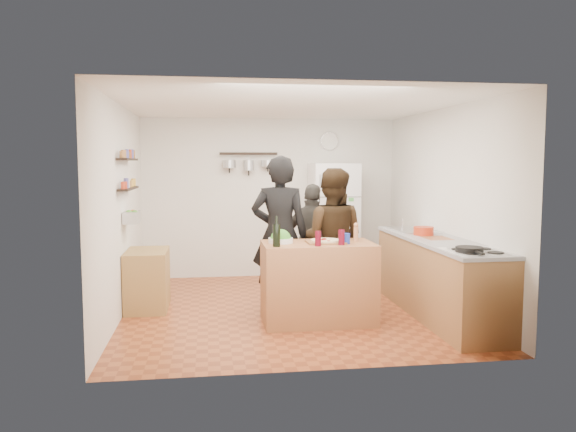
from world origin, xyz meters
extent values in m
plane|color=brown|center=(0.00, 0.00, 0.00)|extent=(4.20, 4.20, 0.00)
plane|color=white|center=(0.00, 0.00, 2.50)|extent=(4.20, 4.20, 0.00)
plane|color=silver|center=(0.00, 2.10, 1.25)|extent=(4.00, 0.00, 4.00)
plane|color=silver|center=(-2.00, 0.00, 1.25)|extent=(0.00, 4.20, 4.20)
plane|color=silver|center=(2.00, 0.00, 1.25)|extent=(0.00, 4.20, 4.20)
cube|color=#9A6138|center=(0.24, -0.61, 0.46)|extent=(1.25, 0.72, 0.91)
cube|color=brown|center=(0.32, -0.63, 0.92)|extent=(0.42, 0.34, 0.02)
cylinder|color=#CFB388|center=(0.32, -0.63, 0.94)|extent=(0.34, 0.34, 0.02)
cylinder|color=silver|center=(-0.18, -0.56, 0.94)|extent=(0.28, 0.28, 0.06)
cylinder|color=black|center=(-0.26, -0.83, 1.03)|extent=(0.08, 0.08, 0.24)
cylinder|color=#500615|center=(0.19, -0.85, 0.99)|extent=(0.07, 0.07, 0.16)
cylinder|color=#510616|center=(0.46, -0.81, 1.00)|extent=(0.07, 0.07, 0.17)
cylinder|color=#B0714A|center=(0.69, -0.56, 1.00)|extent=(0.05, 0.05, 0.17)
cylinder|color=#1C339A|center=(0.54, -0.73, 0.97)|extent=(0.07, 0.07, 0.12)
imported|color=black|center=(-0.13, -0.09, 0.95)|extent=(0.77, 0.58, 1.90)
imported|color=black|center=(0.51, -0.09, 0.87)|extent=(1.03, 0.92, 1.74)
imported|color=#2C2A27|center=(0.40, 0.51, 0.77)|extent=(0.97, 0.72, 1.53)
cube|color=#9E7042|center=(1.70, -0.55, 0.45)|extent=(0.63, 2.63, 0.90)
cube|color=white|center=(1.70, -1.50, 0.91)|extent=(0.60, 0.62, 0.02)
cylinder|color=black|center=(1.60, -1.53, 0.95)|extent=(0.27, 0.27, 0.05)
cube|color=silver|center=(1.70, 0.30, 0.92)|extent=(0.50, 0.80, 0.03)
cube|color=brown|center=(1.70, -0.48, 0.91)|extent=(0.30, 0.40, 0.02)
cylinder|color=#B93015|center=(1.65, -0.20, 0.97)|extent=(0.24, 0.24, 0.10)
cube|color=white|center=(0.95, 1.75, 0.90)|extent=(0.70, 0.68, 1.80)
cylinder|color=silver|center=(0.95, 2.08, 2.15)|extent=(0.30, 0.03, 0.30)
cube|color=black|center=(-1.93, 0.20, 1.50)|extent=(0.12, 1.00, 0.02)
cube|color=black|center=(-1.93, 0.20, 1.85)|extent=(0.12, 1.00, 0.02)
cube|color=silver|center=(-1.90, 0.20, 1.15)|extent=(0.18, 0.35, 0.14)
cube|color=olive|center=(-1.74, 0.26, 0.36)|extent=(0.50, 0.80, 0.73)
cube|color=black|center=(-0.35, 2.00, 1.95)|extent=(0.90, 0.04, 0.04)
camera|label=1|loc=(-0.98, -6.76, 1.81)|focal=35.00mm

